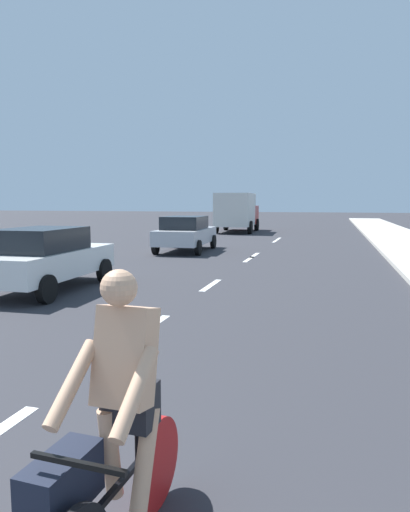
{
  "coord_description": "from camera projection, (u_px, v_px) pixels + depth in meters",
  "views": [
    {
      "loc": [
        3.06,
        0.75,
        2.21
      ],
      "look_at": [
        0.56,
        9.86,
        1.1
      ],
      "focal_mm": 32.47,
      "sensor_mm": 36.0,
      "label": 1
    }
  ],
  "objects": [
    {
      "name": "delivery_truck",
      "position": [
        237.0,
        211.0,
        33.71
      ],
      "size": [
        2.87,
        6.33,
        2.8
      ],
      "rotation": [
        0.0,
        0.0,
        0.04
      ],
      "color": "maroon",
      "rests_on": "ground"
    },
    {
      "name": "lane_stripe_5",
      "position": [
        254.0,
        255.0,
        19.15
      ],
      "size": [
        0.16,
        1.8,
        0.01
      ],
      "primitive_type": "cube",
      "color": "white",
      "rests_on": "ground"
    },
    {
      "name": "ground_plane",
      "position": [
        256.0,
        254.0,
        19.5
      ],
      "size": [
        160.0,
        160.0,
        0.0
      ],
      "primitive_type": "plane",
      "color": "#2D2D33"
    },
    {
      "name": "lane_stripe_4",
      "position": [
        249.0,
        259.0,
        17.84
      ],
      "size": [
        0.16,
        1.8,
        0.01
      ],
      "primitive_type": "cube",
      "color": "white",
      "rests_on": "ground"
    },
    {
      "name": "lane_stripe_2",
      "position": [
        149.0,
        328.0,
        8.15
      ],
      "size": [
        0.16,
        1.8,
        0.01
      ],
      "primitive_type": "cube",
      "color": "white",
      "rests_on": "ground"
    },
    {
      "name": "lane_stripe_7",
      "position": [
        278.0,
        239.0,
        27.65
      ],
      "size": [
        0.16,
        1.8,
        0.01
      ],
      "primitive_type": "cube",
      "color": "white",
      "rests_on": "ground"
    },
    {
      "name": "lane_stripe_6",
      "position": [
        275.0,
        241.0,
        26.03
      ],
      "size": [
        0.16,
        1.8,
        0.01
      ],
      "primitive_type": "cube",
      "color": "white",
      "rests_on": "ground"
    },
    {
      "name": "parked_car_silver",
      "position": [
        186.0,
        233.0,
        20.61
      ],
      "size": [
        2.19,
        4.5,
        1.57
      ],
      "rotation": [
        0.0,
        0.0,
        0.04
      ],
      "color": "#B7BABF",
      "rests_on": "ground"
    },
    {
      "name": "lane_stripe_3",
      "position": [
        211.0,
        285.0,
        12.3
      ],
      "size": [
        0.16,
        1.8,
        0.01
      ],
      "primitive_type": "cube",
      "color": "white",
      "rests_on": "ground"
    },
    {
      "name": "cyclist",
      "position": [
        111.0,
        433.0,
        2.77
      ],
      "size": [
        0.63,
        1.71,
        1.82
      ],
      "rotation": [
        0.0,
        0.0,
        3.08
      ],
      "color": "black",
      "rests_on": "ground"
    },
    {
      "name": "parked_car_white",
      "position": [
        45.0,
        257.0,
        11.51
      ],
      "size": [
        2.04,
        4.21,
        1.57
      ],
      "rotation": [
        0.0,
        0.0,
        0.03
      ],
      "color": "white",
      "rests_on": "ground"
    }
  ]
}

